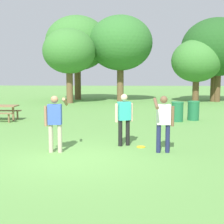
{
  "coord_description": "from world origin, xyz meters",
  "views": [
    {
      "loc": [
        1.53,
        -7.91,
        2.21
      ],
      "look_at": [
        0.98,
        2.19,
        1.0
      ],
      "focal_mm": 48.85,
      "sensor_mm": 36.0,
      "label": 1
    }
  ],
  "objects_px": {
    "picnic_table_near": "(0,109)",
    "tree_far_right": "(120,43)",
    "tree_slender_mid": "(197,61)",
    "tree_tall_left": "(69,52)",
    "person_bystander": "(124,116)",
    "trash_can_beside_table": "(193,111)",
    "person_catcher": "(55,119)",
    "person_thrower": "(164,120)",
    "tree_back_left": "(216,48)",
    "trash_can_further_along": "(177,112)",
    "tree_broad_center": "(77,43)",
    "tree_back_right": "(219,55)",
    "frisbee": "(141,147)"
  },
  "relations": [
    {
      "from": "person_catcher",
      "to": "tree_back_left",
      "type": "height_order",
      "value": "tree_back_left"
    },
    {
      "from": "picnic_table_near",
      "to": "frisbee",
      "type": "bearing_deg",
      "value": -37.9
    },
    {
      "from": "trash_can_further_along",
      "to": "person_thrower",
      "type": "bearing_deg",
      "value": -102.52
    },
    {
      "from": "trash_can_further_along",
      "to": "tree_back_left",
      "type": "bearing_deg",
      "value": 67.34
    },
    {
      "from": "person_thrower",
      "to": "tree_tall_left",
      "type": "height_order",
      "value": "tree_tall_left"
    },
    {
      "from": "person_bystander",
      "to": "tree_far_right",
      "type": "xyz_separation_m",
      "value": [
        -0.61,
        17.22,
        4.03
      ]
    },
    {
      "from": "tree_broad_center",
      "to": "tree_back_left",
      "type": "relative_size",
      "value": 1.08
    },
    {
      "from": "person_thrower",
      "to": "tree_back_left",
      "type": "distance_m",
      "value": 19.37
    },
    {
      "from": "picnic_table_near",
      "to": "person_bystander",
      "type": "bearing_deg",
      "value": -39.19
    },
    {
      "from": "person_catcher",
      "to": "tree_broad_center",
      "type": "distance_m",
      "value": 20.2
    },
    {
      "from": "trash_can_further_along",
      "to": "tree_slender_mid",
      "type": "height_order",
      "value": "tree_slender_mid"
    },
    {
      "from": "tree_far_right",
      "to": "tree_slender_mid",
      "type": "bearing_deg",
      "value": -9.61
    },
    {
      "from": "tree_tall_left",
      "to": "tree_back_right",
      "type": "height_order",
      "value": "tree_tall_left"
    },
    {
      "from": "person_bystander",
      "to": "tree_back_right",
      "type": "relative_size",
      "value": 0.28
    },
    {
      "from": "picnic_table_near",
      "to": "tree_back_left",
      "type": "bearing_deg",
      "value": 41.62
    },
    {
      "from": "person_catcher",
      "to": "picnic_table_near",
      "type": "relative_size",
      "value": 0.96
    },
    {
      "from": "person_bystander",
      "to": "trash_can_beside_table",
      "type": "distance_m",
      "value": 6.69
    },
    {
      "from": "person_thrower",
      "to": "picnic_table_near",
      "type": "xyz_separation_m",
      "value": [
        -7.32,
        5.86,
        -0.4
      ]
    },
    {
      "from": "person_catcher",
      "to": "tree_broad_center",
      "type": "bearing_deg",
      "value": 97.64
    },
    {
      "from": "person_thrower",
      "to": "tree_back_left",
      "type": "relative_size",
      "value": 0.23
    },
    {
      "from": "person_bystander",
      "to": "tree_back_right",
      "type": "xyz_separation_m",
      "value": [
        7.66,
        16.94,
        2.99
      ]
    },
    {
      "from": "trash_can_further_along",
      "to": "tree_far_right",
      "type": "distance_m",
      "value": 13.11
    },
    {
      "from": "person_bystander",
      "to": "frisbee",
      "type": "height_order",
      "value": "person_bystander"
    },
    {
      "from": "tree_broad_center",
      "to": "tree_slender_mid",
      "type": "height_order",
      "value": "tree_broad_center"
    },
    {
      "from": "person_bystander",
      "to": "tree_back_left",
      "type": "bearing_deg",
      "value": 66.53
    },
    {
      "from": "tree_tall_left",
      "to": "tree_broad_center",
      "type": "height_order",
      "value": "tree_broad_center"
    },
    {
      "from": "picnic_table_near",
      "to": "tree_far_right",
      "type": "relative_size",
      "value": 0.23
    },
    {
      "from": "tree_tall_left",
      "to": "tree_back_left",
      "type": "xyz_separation_m",
      "value": [
        12.07,
        2.19,
        0.45
      ]
    },
    {
      "from": "person_thrower",
      "to": "tree_far_right",
      "type": "relative_size",
      "value": 0.22
    },
    {
      "from": "person_catcher",
      "to": "tree_tall_left",
      "type": "relative_size",
      "value": 0.28
    },
    {
      "from": "tree_tall_left",
      "to": "tree_broad_center",
      "type": "relative_size",
      "value": 0.78
    },
    {
      "from": "trash_can_further_along",
      "to": "tree_slender_mid",
      "type": "relative_size",
      "value": 0.19
    },
    {
      "from": "person_catcher",
      "to": "tree_back_left",
      "type": "bearing_deg",
      "value": 62.51
    },
    {
      "from": "person_thrower",
      "to": "tree_far_right",
      "type": "height_order",
      "value": "tree_far_right"
    },
    {
      "from": "trash_can_further_along",
      "to": "tree_back_left",
      "type": "distance_m",
      "value": 13.48
    },
    {
      "from": "picnic_table_near",
      "to": "tree_slender_mid",
      "type": "relative_size",
      "value": 0.33
    },
    {
      "from": "tree_slender_mid",
      "to": "person_catcher",
      "type": "bearing_deg",
      "value": -114.11
    },
    {
      "from": "person_catcher",
      "to": "tree_broad_center",
      "type": "relative_size",
      "value": 0.22
    },
    {
      "from": "person_catcher",
      "to": "tree_tall_left",
      "type": "distance_m",
      "value": 16.42
    },
    {
      "from": "tree_slender_mid",
      "to": "tree_back_right",
      "type": "relative_size",
      "value": 0.9
    },
    {
      "from": "tree_broad_center",
      "to": "picnic_table_near",
      "type": "bearing_deg",
      "value": -96.64
    },
    {
      "from": "person_bystander",
      "to": "trash_can_beside_table",
      "type": "bearing_deg",
      "value": 59.77
    },
    {
      "from": "tree_back_right",
      "to": "trash_can_further_along",
      "type": "bearing_deg",
      "value": -113.94
    },
    {
      "from": "person_bystander",
      "to": "trash_can_further_along",
      "type": "distance_m",
      "value": 5.87
    },
    {
      "from": "frisbee",
      "to": "tree_back_right",
      "type": "bearing_deg",
      "value": 67.39
    },
    {
      "from": "person_catcher",
      "to": "person_bystander",
      "type": "xyz_separation_m",
      "value": [
        1.97,
        0.94,
        -0.02
      ]
    },
    {
      "from": "trash_can_beside_table",
      "to": "tree_far_right",
      "type": "xyz_separation_m",
      "value": [
        -3.97,
        11.46,
        4.49
      ]
    },
    {
      "from": "frisbee",
      "to": "trash_can_further_along",
      "type": "xyz_separation_m",
      "value": [
        1.96,
        5.48,
        0.47
      ]
    },
    {
      "from": "tree_broad_center",
      "to": "tree_back_left",
      "type": "xyz_separation_m",
      "value": [
        12.04,
        -1.5,
        -0.57
      ]
    },
    {
      "from": "tree_tall_left",
      "to": "tree_far_right",
      "type": "bearing_deg",
      "value": 29.4
    }
  ]
}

